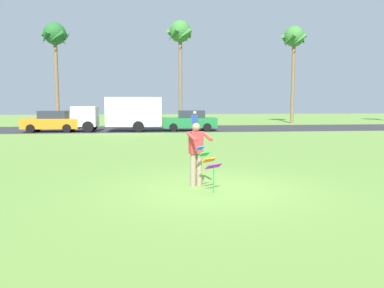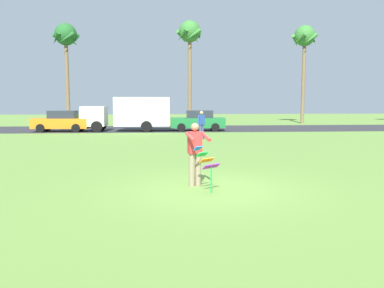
# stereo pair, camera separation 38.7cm
# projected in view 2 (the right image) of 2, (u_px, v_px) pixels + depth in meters

# --- Properties ---
(ground_plane) EXTENTS (120.00, 120.00, 0.00)m
(ground_plane) POSITION_uv_depth(u_px,v_px,m) (212.00, 189.00, 10.34)
(ground_plane) COLOR olive
(road_strip) EXTENTS (120.00, 8.00, 0.01)m
(road_strip) POSITION_uv_depth(u_px,v_px,m) (177.00, 129.00, 32.95)
(road_strip) COLOR #2D2D33
(road_strip) RESTS_ON ground
(person_kite_flyer) EXTENTS (0.66, 0.74, 1.73)m
(person_kite_flyer) POSITION_uv_depth(u_px,v_px,m) (195.00, 152.00, 10.62)
(person_kite_flyer) COLOR gray
(person_kite_flyer) RESTS_ON ground
(kite_held) EXTENTS (0.68, 0.72, 1.16)m
(kite_held) POSITION_uv_depth(u_px,v_px,m) (207.00, 162.00, 9.92)
(kite_held) COLOR blue
(kite_held) RESTS_ON ground
(parked_car_orange) EXTENTS (4.25, 1.93, 1.60)m
(parked_car_orange) POSITION_uv_depth(u_px,v_px,m) (62.00, 122.00, 29.79)
(parked_car_orange) COLOR orange
(parked_car_orange) RESTS_ON ground
(parked_truck_white_box) EXTENTS (6.74, 2.22, 2.62)m
(parked_truck_white_box) POSITION_uv_depth(u_px,v_px,m) (132.00, 113.00, 30.14)
(parked_truck_white_box) COLOR silver
(parked_truck_white_box) RESTS_ON ground
(parked_car_green) EXTENTS (4.23, 1.90, 1.60)m
(parked_car_green) POSITION_uv_depth(u_px,v_px,m) (198.00, 121.00, 30.60)
(parked_car_green) COLOR #1E7238
(parked_car_green) RESTS_ON ground
(palm_tree_left_near) EXTENTS (2.58, 2.71, 9.76)m
(palm_tree_left_near) POSITION_uv_depth(u_px,v_px,m) (66.00, 39.00, 37.57)
(palm_tree_left_near) COLOR brown
(palm_tree_left_near) RESTS_ON ground
(palm_tree_right_near) EXTENTS (2.58, 2.71, 10.15)m
(palm_tree_right_near) POSITION_uv_depth(u_px,v_px,m) (190.00, 37.00, 38.17)
(palm_tree_right_near) COLOR brown
(palm_tree_right_near) RESTS_ON ground
(palm_tree_centre_far) EXTENTS (2.58, 2.71, 10.01)m
(palm_tree_centre_far) POSITION_uv_depth(u_px,v_px,m) (305.00, 41.00, 39.87)
(palm_tree_centre_far) COLOR brown
(palm_tree_centre_far) RESTS_ON ground
(person_walker_near) EXTENTS (0.45, 0.40, 1.73)m
(person_walker_near) POSITION_uv_depth(u_px,v_px,m) (201.00, 124.00, 23.74)
(person_walker_near) COLOR #384772
(person_walker_near) RESTS_ON ground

